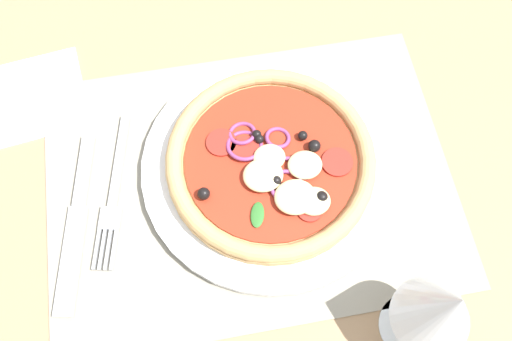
# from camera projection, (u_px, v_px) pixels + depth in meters

# --- Properties ---
(ground_plane) EXTENTS (1.90, 1.40, 0.02)m
(ground_plane) POSITION_uv_depth(u_px,v_px,m) (249.00, 185.00, 0.61)
(ground_plane) COLOR #9E7A56
(placemat) EXTENTS (0.45, 0.33, 0.00)m
(placemat) POSITION_uv_depth(u_px,v_px,m) (249.00, 180.00, 0.60)
(placemat) COLOR gray
(placemat) RESTS_ON ground_plane
(plate) EXTENTS (0.28, 0.28, 0.01)m
(plate) POSITION_uv_depth(u_px,v_px,m) (270.00, 166.00, 0.60)
(plate) COLOR white
(plate) RESTS_ON placemat
(pizza) EXTENTS (0.23, 0.23, 0.03)m
(pizza) POSITION_uv_depth(u_px,v_px,m) (271.00, 161.00, 0.58)
(pizza) COLOR tan
(pizza) RESTS_ON plate
(fork) EXTENTS (0.05, 0.18, 0.00)m
(fork) POSITION_uv_depth(u_px,v_px,m) (113.00, 198.00, 0.58)
(fork) COLOR #B2B5BA
(fork) RESTS_ON placemat
(knife) EXTENTS (0.05, 0.20, 0.01)m
(knife) POSITION_uv_depth(u_px,v_px,m) (76.00, 223.00, 0.57)
(knife) COLOR #B2B5BA
(knife) RESTS_ON placemat
(wine_glass) EXTENTS (0.07, 0.07, 0.15)m
(wine_glass) POSITION_uv_depth(u_px,v_px,m) (443.00, 310.00, 0.44)
(wine_glass) COLOR silver
(wine_glass) RESTS_ON ground_plane
(napkin) EXTENTS (0.14, 0.13, 0.00)m
(napkin) POSITION_uv_depth(u_px,v_px,m) (30.00, 98.00, 0.64)
(napkin) COLOR white
(napkin) RESTS_ON ground_plane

